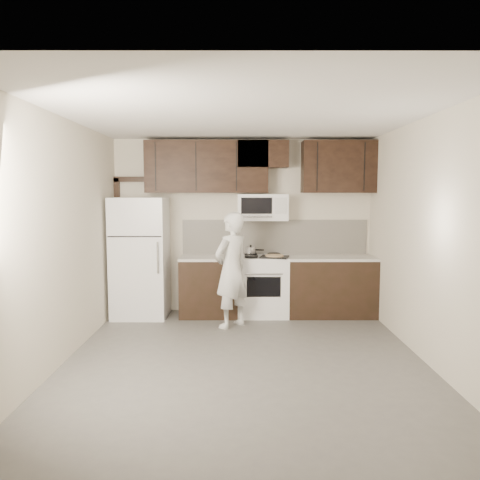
{
  "coord_description": "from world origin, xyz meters",
  "views": [
    {
      "loc": [
        -0.06,
        -5.09,
        1.86
      ],
      "look_at": [
        -0.05,
        0.9,
        1.26
      ],
      "focal_mm": 35.0,
      "sensor_mm": 36.0,
      "label": 1
    }
  ],
  "objects_px": {
    "stove": "(263,285)",
    "refrigerator": "(140,257)",
    "person": "(231,270)",
    "microwave": "(263,207)"
  },
  "relations": [
    {
      "from": "stove",
      "to": "refrigerator",
      "type": "height_order",
      "value": "refrigerator"
    },
    {
      "from": "stove",
      "to": "person",
      "type": "distance_m",
      "value": 0.86
    },
    {
      "from": "stove",
      "to": "person",
      "type": "xyz_separation_m",
      "value": [
        -0.47,
        -0.63,
        0.34
      ]
    },
    {
      "from": "refrigerator",
      "to": "microwave",
      "type": "bearing_deg",
      "value": 5.15
    },
    {
      "from": "stove",
      "to": "microwave",
      "type": "relative_size",
      "value": 1.24
    },
    {
      "from": "stove",
      "to": "refrigerator",
      "type": "bearing_deg",
      "value": -178.49
    },
    {
      "from": "stove",
      "to": "refrigerator",
      "type": "xyz_separation_m",
      "value": [
        -1.85,
        -0.05,
        0.44
      ]
    },
    {
      "from": "stove",
      "to": "refrigerator",
      "type": "distance_m",
      "value": 1.9
    },
    {
      "from": "microwave",
      "to": "stove",
      "type": "bearing_deg",
      "value": -89.9
    },
    {
      "from": "stove",
      "to": "microwave",
      "type": "xyz_separation_m",
      "value": [
        -0.0,
        0.12,
        1.19
      ]
    }
  ]
}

